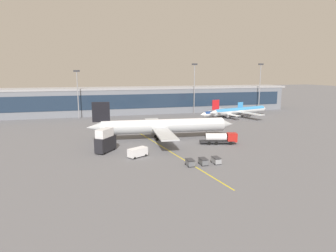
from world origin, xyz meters
TOP-DOWN VIEW (x-y plane):
  - ground_plane at (0.00, 0.00)m, footprint 700.00×700.00m
  - apron_lead_in_line at (-5.37, 2.00)m, footprint 10.54×79.38m
  - terminal_building at (-11.32, 68.91)m, footprint 189.66×16.99m
  - main_airliner at (-1.95, 5.82)m, footprint 46.66×37.13m
  - fuel_tanker at (12.80, -5.04)m, footprint 11.07×5.37m
  - crew_van at (-13.02, -11.83)m, footprint 5.39×4.27m
  - catering_lift at (-20.47, -4.84)m, footprint 6.07×6.95m
  - baggage_cart_0 at (-3.03, -22.13)m, footprint 1.63×2.66m
  - baggage_cart_1 at (0.17, -22.14)m, footprint 1.63×2.66m
  - baggage_cart_2 at (3.37, -22.15)m, footprint 1.63×2.66m
  - commuter_jet_far at (36.72, 41.72)m, footprint 25.18×20.04m
  - commuter_jet_near at (45.18, 41.92)m, footprint 35.69×28.75m
  - apron_light_mast_0 at (27.89, 56.95)m, footprint 2.80×0.50m
  - apron_light_mast_1 at (65.08, 56.95)m, footprint 2.80×0.50m
  - apron_light_mast_2 at (-27.89, 56.95)m, footprint 2.80×0.50m

SIDE VIEW (x-z plane):
  - ground_plane at x=0.00m, z-range 0.00..0.00m
  - apron_lead_in_line at x=-5.37m, z-range 0.00..0.01m
  - baggage_cart_0 at x=-3.03m, z-range 0.04..1.52m
  - baggage_cart_1 at x=0.17m, z-range 0.04..1.52m
  - baggage_cart_2 at x=3.37m, z-range 0.04..1.52m
  - crew_van at x=-13.02m, z-range 0.16..2.46m
  - fuel_tanker at x=12.80m, z-range 0.12..3.37m
  - commuter_jet_far at x=36.72m, z-range -1.17..5.59m
  - commuter_jet_near at x=45.18m, z-range -1.43..7.29m
  - catering_lift at x=-20.47m, z-range -0.08..6.22m
  - main_airliner at x=-1.95m, z-range -1.84..10.26m
  - terminal_building at x=-11.32m, z-range 0.02..13.34m
  - apron_light_mast_2 at x=-27.89m, z-range 1.95..23.72m
  - apron_light_mast_0 at x=27.89m, z-range 2.01..27.09m
  - apron_light_mast_1 at x=65.08m, z-range 2.02..27.36m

